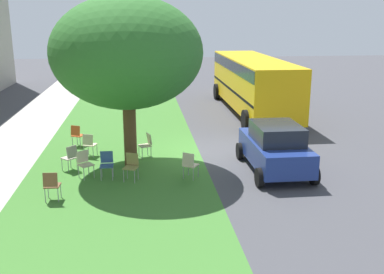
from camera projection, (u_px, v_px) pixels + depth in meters
ground at (205, 153)px, 17.22m from camera, size 80.00×80.00×0.00m
grass_verge at (120, 155)px, 16.87m from camera, size 48.00×6.00×0.01m
street_tree at (127, 53)px, 14.73m from camera, size 5.01×5.01×5.76m
chair_0 at (107, 163)px, 14.42m from camera, size 0.42×0.42×0.88m
chair_1 at (89, 143)px, 16.61m from camera, size 0.54×0.53×0.88m
chair_2 at (190, 163)px, 14.36m from camera, size 0.58×0.58×0.88m
chair_3 at (147, 143)px, 16.59m from camera, size 0.53×0.53×0.88m
chair_4 at (70, 156)px, 15.11m from camera, size 0.59×0.59×0.88m
chair_5 at (131, 165)px, 14.23m from camera, size 0.53×0.53×0.88m
chair_6 at (77, 134)px, 17.90m from camera, size 0.56×0.55×0.88m
chair_7 at (52, 184)px, 12.62m from camera, size 0.44×0.44×0.88m
chair_8 at (85, 162)px, 14.49m from camera, size 0.58×0.58×0.88m
parked_car at (275, 147)px, 15.00m from camera, size 3.70×1.92×1.65m
school_bus at (253, 80)px, 24.03m from camera, size 10.40×2.80×2.88m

